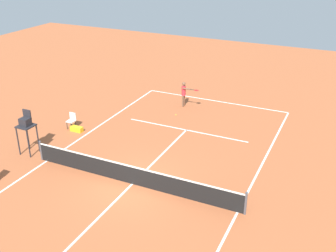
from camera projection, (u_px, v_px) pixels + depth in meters
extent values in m
plane|color=#AD5933|center=(132.00, 184.00, 18.71)|extent=(60.00, 60.00, 0.00)
cube|color=white|center=(215.00, 101.00, 28.32)|extent=(10.05, 0.10, 0.01)
cube|color=white|center=(238.00, 212.00, 16.77)|extent=(0.10, 23.40, 0.01)
cube|color=white|center=(47.00, 161.00, 20.65)|extent=(0.10, 23.40, 0.01)
cube|color=white|center=(186.00, 130.00, 23.99)|extent=(7.54, 0.10, 0.01)
cube|color=white|center=(132.00, 184.00, 18.71)|extent=(0.10, 12.87, 0.01)
cylinder|color=#4C4C51|center=(246.00, 203.00, 16.43)|extent=(0.10, 0.10, 1.07)
cylinder|color=#4C4C51|center=(41.00, 150.00, 20.55)|extent=(0.10, 0.10, 1.07)
cube|color=black|center=(132.00, 175.00, 18.52)|extent=(10.65, 0.03, 0.91)
cube|color=white|center=(132.00, 167.00, 18.32)|extent=(10.65, 0.04, 0.06)
cylinder|color=brown|center=(184.00, 100.00, 27.31)|extent=(0.12, 0.12, 0.80)
cylinder|color=brown|center=(183.00, 101.00, 27.14)|extent=(0.12, 0.12, 0.80)
cylinder|color=red|center=(184.00, 91.00, 26.92)|extent=(0.28, 0.28, 0.63)
sphere|color=brown|center=(184.00, 84.00, 26.72)|extent=(0.23, 0.23, 0.23)
cylinder|color=brown|center=(185.00, 89.00, 27.06)|extent=(0.09, 0.09, 0.56)
cylinder|color=brown|center=(187.00, 89.00, 26.56)|extent=(0.56, 0.09, 0.09)
cylinder|color=black|center=(192.00, 90.00, 26.40)|extent=(0.26, 0.04, 0.04)
ellipsoid|color=red|center=(196.00, 90.00, 26.29)|extent=(0.32, 0.28, 0.04)
sphere|color=#CCE033|center=(176.00, 115.00, 25.99)|extent=(0.07, 0.07, 0.07)
cylinder|color=#232328|center=(29.00, 144.00, 20.68)|extent=(0.07, 0.07, 1.55)
cylinder|color=#232328|center=(18.00, 141.00, 20.95)|extent=(0.07, 0.07, 1.55)
cylinder|color=#232328|center=(38.00, 138.00, 21.25)|extent=(0.07, 0.07, 1.55)
cylinder|color=#232328|center=(28.00, 136.00, 21.52)|extent=(0.07, 0.07, 1.55)
cube|color=#232328|center=(26.00, 126.00, 20.76)|extent=(0.80, 0.80, 0.06)
cube|color=#232328|center=(25.00, 122.00, 20.67)|extent=(0.50, 0.44, 0.40)
cube|color=#232328|center=(27.00, 114.00, 20.68)|extent=(0.50, 0.06, 0.50)
cylinder|color=#262626|center=(72.00, 127.00, 23.89)|extent=(0.04, 0.04, 0.45)
cylinder|color=#262626|center=(67.00, 126.00, 24.02)|extent=(0.04, 0.04, 0.45)
cylinder|color=#262626|center=(76.00, 124.00, 24.18)|extent=(0.04, 0.04, 0.45)
cylinder|color=#262626|center=(71.00, 123.00, 24.31)|extent=(0.04, 0.04, 0.45)
cube|color=silver|center=(71.00, 121.00, 23.99)|extent=(0.44, 0.44, 0.06)
cube|color=silver|center=(73.00, 116.00, 24.07)|extent=(0.44, 0.04, 0.44)
cube|color=yellow|center=(77.00, 129.00, 23.78)|extent=(0.76, 0.32, 0.30)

